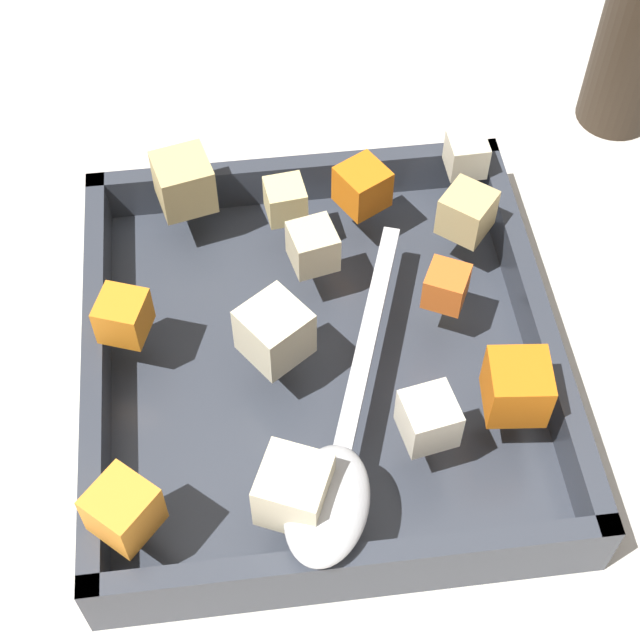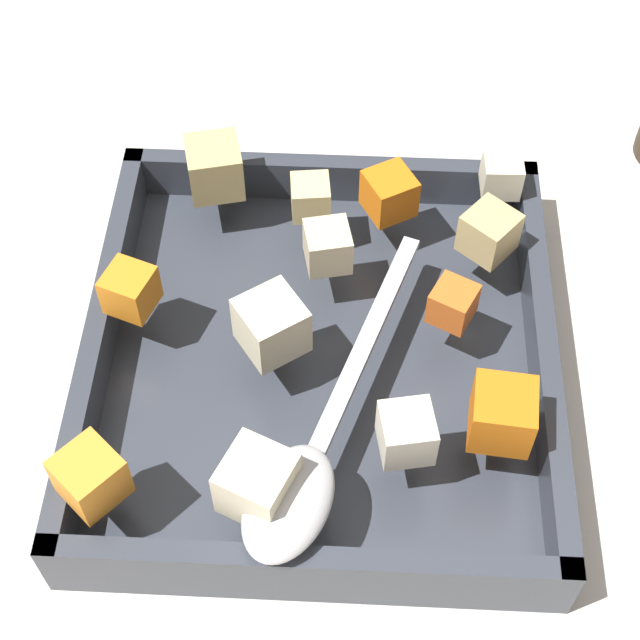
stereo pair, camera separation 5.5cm
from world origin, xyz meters
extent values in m
plane|color=beige|center=(0.00, 0.00, 0.00)|extent=(4.00, 4.00, 0.00)
cube|color=#333842|center=(-0.01, -0.01, 0.01)|extent=(0.29, 0.27, 0.01)
cube|color=#333842|center=(-0.01, -0.14, 0.03)|extent=(0.29, 0.01, 0.03)
cube|color=#333842|center=(-0.01, 0.12, 0.03)|extent=(0.29, 0.01, 0.03)
cube|color=#333842|center=(-0.15, -0.01, 0.03)|extent=(0.01, 0.27, 0.03)
cube|color=#333842|center=(0.12, -0.01, 0.03)|extent=(0.01, 0.27, 0.03)
cube|color=orange|center=(0.08, -0.05, 0.06)|extent=(0.04, 0.04, 0.03)
cube|color=orange|center=(-0.12, 0.10, 0.06)|extent=(0.04, 0.04, 0.03)
cube|color=orange|center=(0.00, 0.10, 0.06)|extent=(0.03, 0.03, 0.03)
cube|color=orange|center=(0.00, -0.09, 0.06)|extent=(0.03, 0.03, 0.02)
cube|color=orange|center=(-0.08, -0.11, 0.06)|extent=(0.04, 0.04, 0.03)
cube|color=beige|center=(-0.02, 0.02, 0.06)|extent=(0.05, 0.05, 0.03)
cube|color=beige|center=(0.04, -0.01, 0.06)|extent=(0.03, 0.03, 0.03)
cube|color=beige|center=(-0.12, 0.02, 0.06)|extent=(0.04, 0.04, 0.03)
cube|color=tan|center=(0.05, -0.11, 0.06)|extent=(0.04, 0.04, 0.03)
cube|color=tan|center=(0.10, 0.06, 0.06)|extent=(0.04, 0.04, 0.03)
cube|color=#E0CC89|center=(0.08, 0.00, 0.06)|extent=(0.03, 0.03, 0.02)
cube|color=silver|center=(-0.09, -0.06, 0.06)|extent=(0.03, 0.03, 0.03)
cube|color=beige|center=(0.10, -0.12, 0.06)|extent=(0.03, 0.03, 0.02)
ellipsoid|color=silver|center=(-0.13, 0.00, 0.06)|extent=(0.08, 0.06, 0.02)
cube|color=silver|center=(-0.02, -0.04, 0.05)|extent=(0.15, 0.06, 0.01)
camera|label=1|loc=(-0.34, 0.03, 0.50)|focal=54.93mm
camera|label=2|loc=(-0.34, -0.03, 0.50)|focal=54.93mm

